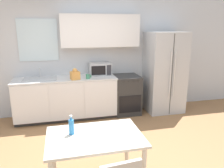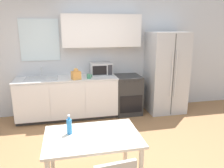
# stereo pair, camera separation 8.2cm
# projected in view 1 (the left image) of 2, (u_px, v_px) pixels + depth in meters

# --- Properties ---
(ground_plane) EXTENTS (12.00, 12.00, 0.00)m
(ground_plane) POSITION_uv_depth(u_px,v_px,m) (95.00, 156.00, 3.50)
(ground_plane) COLOR #9E7047
(wall_back) EXTENTS (12.00, 0.38, 2.70)m
(wall_back) POSITION_uv_depth(u_px,v_px,m) (83.00, 52.00, 5.04)
(wall_back) COLOR silver
(wall_back) RESTS_ON ground_plane
(kitchen_counter) EXTENTS (2.21, 0.67, 0.93)m
(kitchen_counter) POSITION_uv_depth(u_px,v_px,m) (66.00, 98.00, 4.89)
(kitchen_counter) COLOR #333333
(kitchen_counter) RESTS_ON ground_plane
(oven_range) EXTENTS (0.60, 0.66, 0.91)m
(oven_range) POSITION_uv_depth(u_px,v_px,m) (126.00, 94.00, 5.22)
(oven_range) COLOR #2D2D2D
(oven_range) RESTS_ON ground_plane
(refrigerator) EXTENTS (0.86, 0.78, 1.91)m
(refrigerator) POSITION_uv_depth(u_px,v_px,m) (164.00, 72.00, 5.25)
(refrigerator) COLOR silver
(refrigerator) RESTS_ON ground_plane
(kitchen_sink) EXTENTS (0.68, 0.45, 0.22)m
(kitchen_sink) POSITION_uv_depth(u_px,v_px,m) (40.00, 79.00, 4.65)
(kitchen_sink) COLOR #B7BABC
(kitchen_sink) RESTS_ON kitchen_counter
(microwave) EXTENTS (0.49, 0.35, 0.28)m
(microwave) POSITION_uv_depth(u_px,v_px,m) (100.00, 69.00, 5.03)
(microwave) COLOR #B7BABC
(microwave) RESTS_ON kitchen_counter
(coffee_mug) EXTENTS (0.12, 0.08, 0.10)m
(coffee_mug) POSITION_uv_depth(u_px,v_px,m) (88.00, 76.00, 4.69)
(coffee_mug) COLOR #3F8C66
(coffee_mug) RESTS_ON kitchen_counter
(grocery_bag_0) EXTENTS (0.22, 0.20, 0.24)m
(grocery_bag_0) POSITION_uv_depth(u_px,v_px,m) (75.00, 75.00, 4.61)
(grocery_bag_0) COLOR #DB994C
(grocery_bag_0) RESTS_ON kitchen_counter
(dining_table) EXTENTS (1.14, 0.77, 0.75)m
(dining_table) POSITION_uv_depth(u_px,v_px,m) (95.00, 144.00, 2.64)
(dining_table) COLOR beige
(dining_table) RESTS_ON ground_plane
(drink_bottle) EXTENTS (0.06, 0.06, 0.24)m
(drink_bottle) POSITION_uv_depth(u_px,v_px,m) (71.00, 126.00, 2.63)
(drink_bottle) COLOR #338CD8
(drink_bottle) RESTS_ON dining_table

